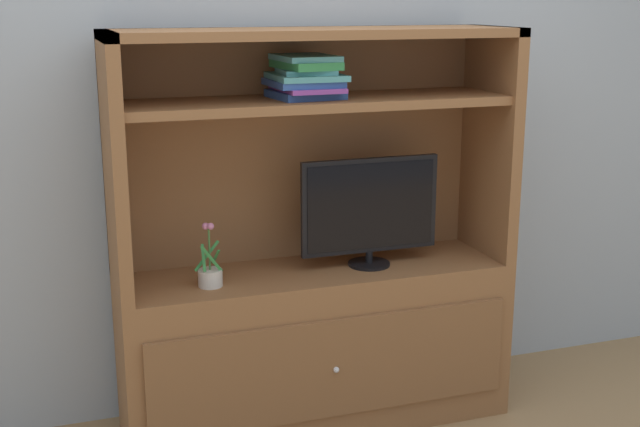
{
  "coord_description": "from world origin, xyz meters",
  "views": [
    {
      "loc": [
        -1.05,
        -2.71,
        1.77
      ],
      "look_at": [
        0.0,
        0.35,
        0.93
      ],
      "focal_mm": 46.9,
      "sensor_mm": 36.0,
      "label": 1
    }
  ],
  "objects_px": {
    "media_console": "(316,304)",
    "tv_monitor": "(370,209)",
    "potted_plant": "(210,274)",
    "magazine_stack": "(305,77)"
  },
  "relations": [
    {
      "from": "tv_monitor",
      "to": "magazine_stack",
      "type": "relative_size",
      "value": 1.83
    },
    {
      "from": "magazine_stack",
      "to": "tv_monitor",
      "type": "bearing_deg",
      "value": -5.95
    },
    {
      "from": "potted_plant",
      "to": "magazine_stack",
      "type": "bearing_deg",
      "value": 9.46
    },
    {
      "from": "potted_plant",
      "to": "media_console",
      "type": "bearing_deg",
      "value": 8.72
    },
    {
      "from": "media_console",
      "to": "magazine_stack",
      "type": "bearing_deg",
      "value": -178.74
    },
    {
      "from": "media_console",
      "to": "tv_monitor",
      "type": "distance_m",
      "value": 0.46
    },
    {
      "from": "media_console",
      "to": "potted_plant",
      "type": "relative_size",
      "value": 6.49
    },
    {
      "from": "media_console",
      "to": "tv_monitor",
      "type": "height_order",
      "value": "media_console"
    },
    {
      "from": "media_console",
      "to": "magazine_stack",
      "type": "height_order",
      "value": "media_console"
    },
    {
      "from": "tv_monitor",
      "to": "potted_plant",
      "type": "bearing_deg",
      "value": -176.57
    }
  ]
}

